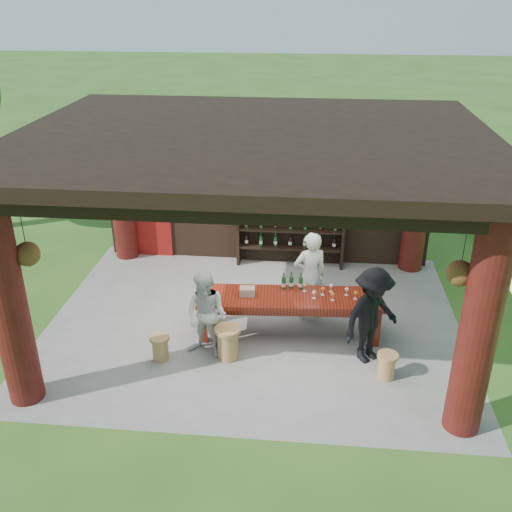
# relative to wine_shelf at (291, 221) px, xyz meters

# --- Properties ---
(ground) EXTENTS (90.00, 90.00, 0.00)m
(ground) POSITION_rel_wine_shelf_xyz_m (-0.54, -2.45, -1.02)
(ground) COLOR #2D5119
(ground) RESTS_ON ground
(pavilion) EXTENTS (7.50, 6.00, 3.60)m
(pavilion) POSITION_rel_wine_shelf_xyz_m (-0.55, -2.02, 1.11)
(pavilion) COLOR slate
(pavilion) RESTS_ON ground
(wine_shelf) EXTENTS (2.30, 0.35, 2.03)m
(wine_shelf) POSITION_rel_wine_shelf_xyz_m (0.00, 0.00, 0.00)
(wine_shelf) COLOR black
(wine_shelf) RESTS_ON ground
(tasting_table) EXTENTS (3.21, 1.01, 0.75)m
(tasting_table) POSITION_rel_wine_shelf_xyz_m (0.12, -2.75, -0.39)
(tasting_table) COLOR #60130D
(tasting_table) RESTS_ON ground
(stool_near_left) EXTENTS (0.43, 0.43, 0.57)m
(stool_near_left) POSITION_rel_wine_shelf_xyz_m (-0.85, -3.57, -0.72)
(stool_near_left) COLOR olive
(stool_near_left) RESTS_ON ground
(stool_near_right) EXTENTS (0.33, 0.33, 0.43)m
(stool_near_right) POSITION_rel_wine_shelf_xyz_m (1.69, -3.86, -0.79)
(stool_near_right) COLOR olive
(stool_near_right) RESTS_ON ground
(stool_far_left) EXTENTS (0.33, 0.33, 0.43)m
(stool_far_left) POSITION_rel_wine_shelf_xyz_m (-1.94, -3.72, -0.79)
(stool_far_left) COLOR olive
(stool_far_left) RESTS_ON ground
(host) EXTENTS (0.72, 0.59, 1.69)m
(host) POSITION_rel_wine_shelf_xyz_m (0.45, -2.16, -0.17)
(host) COLOR silver
(host) RESTS_ON ground
(guest_woman) EXTENTS (0.87, 0.77, 1.50)m
(guest_woman) POSITION_rel_wine_shelf_xyz_m (-1.19, -3.52, -0.27)
(guest_woman) COLOR silver
(guest_woman) RESTS_ON ground
(guest_man) EXTENTS (1.21, 1.15, 1.65)m
(guest_man) POSITION_rel_wine_shelf_xyz_m (1.45, -3.38, -0.19)
(guest_man) COLOR black
(guest_man) RESTS_ON ground
(table_bottles) EXTENTS (0.38, 0.12, 0.31)m
(table_bottles) POSITION_rel_wine_shelf_xyz_m (0.13, -2.47, -0.11)
(table_bottles) COLOR #194C1E
(table_bottles) RESTS_ON tasting_table
(table_glasses) EXTENTS (0.93, 0.37, 0.15)m
(table_glasses) POSITION_rel_wine_shelf_xyz_m (0.79, -2.67, -0.19)
(table_glasses) COLOR silver
(table_glasses) RESTS_ON tasting_table
(napkin_basket) EXTENTS (0.27, 0.20, 0.14)m
(napkin_basket) POSITION_rel_wine_shelf_xyz_m (-0.61, -2.78, -0.20)
(napkin_basket) COLOR #BF6672
(napkin_basket) RESTS_ON tasting_table
(shrubs) EXTENTS (15.16, 8.78, 1.36)m
(shrubs) POSITION_rel_wine_shelf_xyz_m (1.00, -1.99, -0.46)
(shrubs) COLOR #194C14
(shrubs) RESTS_ON ground
(trees) EXTENTS (21.08, 9.14, 4.80)m
(trees) POSITION_rel_wine_shelf_xyz_m (3.27, -0.83, 2.35)
(trees) COLOR #3F2819
(trees) RESTS_ON ground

